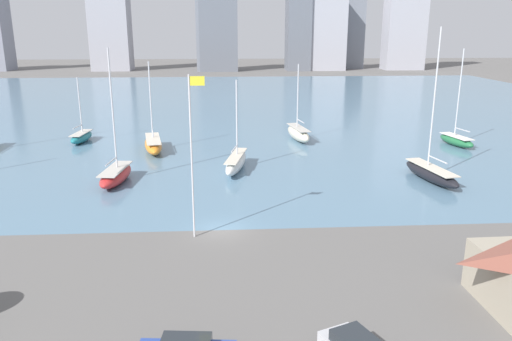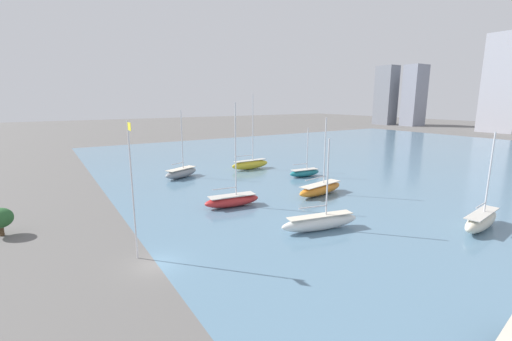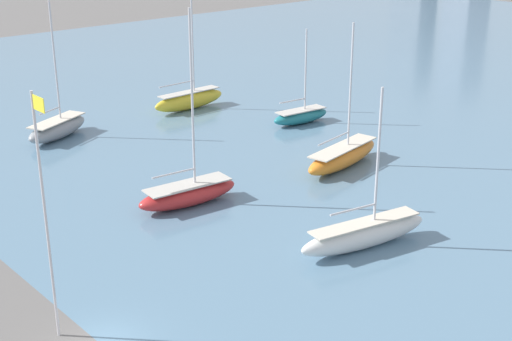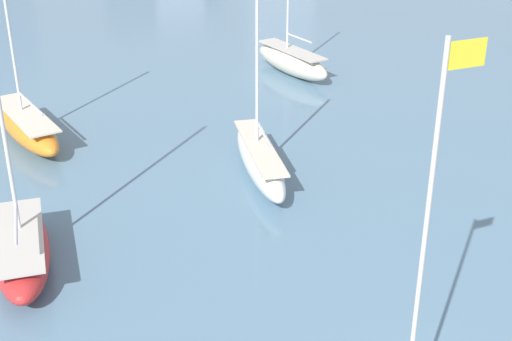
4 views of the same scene
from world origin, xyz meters
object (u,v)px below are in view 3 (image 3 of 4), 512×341
at_px(sailboat_orange, 343,156).
at_px(sailboat_red, 188,193).
at_px(flag_pole, 45,212).
at_px(sailboat_yellow, 189,99).
at_px(sailboat_white, 365,233).
at_px(sailboat_teal, 301,116).
at_px(sailboat_gray, 57,128).

height_order(sailboat_orange, sailboat_red, sailboat_red).
height_order(flag_pole, sailboat_yellow, sailboat_yellow).
xyz_separation_m(sailboat_white, sailboat_teal, (-22.66, 16.84, -0.16)).
bearing_deg(sailboat_teal, sailboat_red, -59.88).
relative_size(sailboat_yellow, sailboat_white, 1.52).
distance_m(flag_pole, sailboat_yellow, 44.23).
relative_size(flag_pole, sailboat_white, 1.23).
bearing_deg(sailboat_orange, sailboat_red, -107.94).
height_order(sailboat_yellow, sailboat_red, sailboat_yellow).
bearing_deg(sailboat_teal, sailboat_gray, -113.72).
relative_size(flag_pole, sailboat_orange, 1.08).
distance_m(sailboat_orange, sailboat_gray, 27.58).
distance_m(sailboat_white, sailboat_red, 14.00).
bearing_deg(sailboat_red, flag_pole, -52.05).
bearing_deg(sailboat_yellow, sailboat_teal, 22.46).
bearing_deg(sailboat_yellow, sailboat_orange, -4.24).
distance_m(flag_pole, sailboat_red, 19.01).
bearing_deg(sailboat_teal, sailboat_orange, -22.97).
relative_size(sailboat_red, sailboat_gray, 1.12).
bearing_deg(sailboat_gray, sailboat_red, -25.89).
distance_m(sailboat_white, sailboat_teal, 28.24).
distance_m(sailboat_yellow, sailboat_red, 26.59).
xyz_separation_m(flag_pole, sailboat_teal, (-18.79, 36.56, -6.22)).
xyz_separation_m(sailboat_white, sailboat_red, (-13.30, -4.37, -0.03)).
relative_size(flag_pole, sailboat_teal, 1.37).
height_order(sailboat_teal, sailboat_gray, sailboat_gray).
bearing_deg(sailboat_white, sailboat_yellow, 173.11).
bearing_deg(sailboat_white, sailboat_orange, 148.69).
bearing_deg(sailboat_red, sailboat_teal, 120.22).
bearing_deg(flag_pole, sailboat_teal, 117.20).
bearing_deg(sailboat_yellow, sailboat_red, -38.25).
bearing_deg(sailboat_orange, sailboat_white, -52.77).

